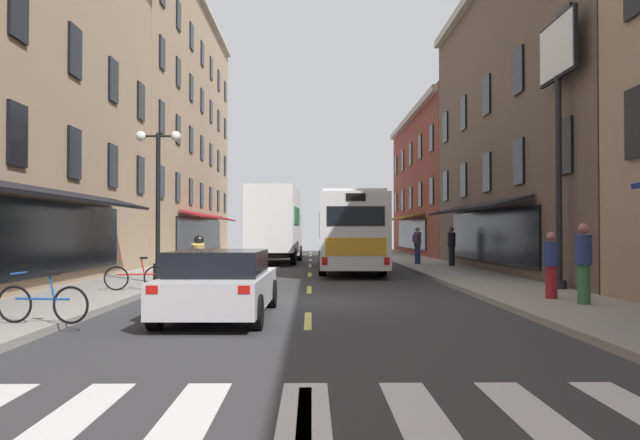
{
  "coord_description": "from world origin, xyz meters",
  "views": [
    {
      "loc": [
        0.07,
        -15.89,
        1.76
      ],
      "look_at": [
        0.41,
        9.48,
        2.21
      ],
      "focal_mm": 35.27,
      "sensor_mm": 36.0,
      "label": 1
    }
  ],
  "objects_px": {
    "pedestrian_near": "(417,244)",
    "bicycle_mid": "(136,277)",
    "transit_bus": "(349,232)",
    "box_truck": "(276,225)",
    "sedan_near": "(220,283)",
    "pedestrian_mid": "(584,262)",
    "pedestrian_far": "(551,264)",
    "pedestrian_rear": "(452,246)",
    "sedan_mid": "(286,247)",
    "motorcycle_rider": "(199,271)",
    "billboard_sign": "(558,85)",
    "bicycle_near": "(43,303)",
    "street_lamp_twin": "(158,198)"
  },
  "relations": [
    {
      "from": "box_truck",
      "to": "pedestrian_mid",
      "type": "relative_size",
      "value": 4.57
    },
    {
      "from": "transit_bus",
      "to": "box_truck",
      "type": "relative_size",
      "value": 1.38
    },
    {
      "from": "motorcycle_rider",
      "to": "bicycle_near",
      "type": "xyz_separation_m",
      "value": [
        -1.74,
        -5.55,
        -0.21
      ]
    },
    {
      "from": "billboard_sign",
      "to": "pedestrian_near",
      "type": "distance_m",
      "value": 14.32
    },
    {
      "from": "sedan_near",
      "to": "pedestrian_near",
      "type": "xyz_separation_m",
      "value": [
        7.09,
        18.18,
        0.42
      ]
    },
    {
      "from": "motorcycle_rider",
      "to": "pedestrian_far",
      "type": "height_order",
      "value": "pedestrian_far"
    },
    {
      "from": "billboard_sign",
      "to": "pedestrian_mid",
      "type": "xyz_separation_m",
      "value": [
        -0.92,
        -3.69,
        -4.83
      ]
    },
    {
      "from": "pedestrian_far",
      "to": "pedestrian_near",
      "type": "bearing_deg",
      "value": -72.23
    },
    {
      "from": "pedestrian_mid",
      "to": "street_lamp_twin",
      "type": "distance_m",
      "value": 12.53
    },
    {
      "from": "pedestrian_mid",
      "to": "pedestrian_far",
      "type": "height_order",
      "value": "pedestrian_mid"
    },
    {
      "from": "motorcycle_rider",
      "to": "pedestrian_mid",
      "type": "distance_m",
      "value": 9.46
    },
    {
      "from": "bicycle_mid",
      "to": "billboard_sign",
      "type": "bearing_deg",
      "value": 1.18
    },
    {
      "from": "sedan_mid",
      "to": "pedestrian_far",
      "type": "xyz_separation_m",
      "value": [
        7.49,
        -27.69,
        0.25
      ]
    },
    {
      "from": "street_lamp_twin",
      "to": "pedestrian_far",
      "type": "bearing_deg",
      "value": -24.21
    },
    {
      "from": "sedan_near",
      "to": "sedan_mid",
      "type": "distance_m",
      "value": 29.94
    },
    {
      "from": "sedan_mid",
      "to": "motorcycle_rider",
      "type": "bearing_deg",
      "value": -92.78
    },
    {
      "from": "sedan_mid",
      "to": "pedestrian_near",
      "type": "relative_size",
      "value": 2.39
    },
    {
      "from": "transit_bus",
      "to": "bicycle_mid",
      "type": "xyz_separation_m",
      "value": [
        -6.48,
        -10.46,
        -1.24
      ]
    },
    {
      "from": "sedan_near",
      "to": "motorcycle_rider",
      "type": "bearing_deg",
      "value": 106.28
    },
    {
      "from": "motorcycle_rider",
      "to": "pedestrian_near",
      "type": "relative_size",
      "value": 1.13
    },
    {
      "from": "sedan_mid",
      "to": "bicycle_near",
      "type": "xyz_separation_m",
      "value": [
        -3.01,
        -31.64,
        -0.2
      ]
    },
    {
      "from": "box_truck",
      "to": "street_lamp_twin",
      "type": "bearing_deg",
      "value": -101.41
    },
    {
      "from": "pedestrian_mid",
      "to": "box_truck",
      "type": "bearing_deg",
      "value": 49.66
    },
    {
      "from": "billboard_sign",
      "to": "sedan_mid",
      "type": "bearing_deg",
      "value": 109.07
    },
    {
      "from": "pedestrian_near",
      "to": "street_lamp_twin",
      "type": "xyz_separation_m",
      "value": [
        -10.08,
        -11.15,
        1.69
      ]
    },
    {
      "from": "billboard_sign",
      "to": "transit_bus",
      "type": "xyz_separation_m",
      "value": [
        -5.32,
        10.21,
        -4.15
      ]
    },
    {
      "from": "bicycle_mid",
      "to": "pedestrian_far",
      "type": "bearing_deg",
      "value": -12.24
    },
    {
      "from": "pedestrian_rear",
      "to": "bicycle_mid",
      "type": "bearing_deg",
      "value": 115.99
    },
    {
      "from": "pedestrian_mid",
      "to": "pedestrian_rear",
      "type": "relative_size",
      "value": 0.99
    },
    {
      "from": "motorcycle_rider",
      "to": "pedestrian_rear",
      "type": "bearing_deg",
      "value": 52.85
    },
    {
      "from": "bicycle_mid",
      "to": "pedestrian_rear",
      "type": "distance_m",
      "value": 16.46
    },
    {
      "from": "bicycle_near",
      "to": "bicycle_mid",
      "type": "height_order",
      "value": "same"
    },
    {
      "from": "pedestrian_far",
      "to": "pedestrian_mid",
      "type": "bearing_deg",
      "value": 119.72
    },
    {
      "from": "billboard_sign",
      "to": "street_lamp_twin",
      "type": "height_order",
      "value": "billboard_sign"
    },
    {
      "from": "motorcycle_rider",
      "to": "street_lamp_twin",
      "type": "relative_size",
      "value": 0.43
    },
    {
      "from": "motorcycle_rider",
      "to": "pedestrian_far",
      "type": "xyz_separation_m",
      "value": [
        8.76,
        -1.61,
        0.25
      ]
    },
    {
      "from": "sedan_near",
      "to": "bicycle_near",
      "type": "bearing_deg",
      "value": -149.44
    },
    {
      "from": "sedan_near",
      "to": "pedestrian_mid",
      "type": "height_order",
      "value": "pedestrian_mid"
    },
    {
      "from": "pedestrian_near",
      "to": "bicycle_mid",
      "type": "bearing_deg",
      "value": -93.54
    },
    {
      "from": "motorcycle_rider",
      "to": "pedestrian_mid",
      "type": "height_order",
      "value": "pedestrian_mid"
    },
    {
      "from": "pedestrian_near",
      "to": "box_truck",
      "type": "bearing_deg",
      "value": -171.14
    },
    {
      "from": "sedan_near",
      "to": "sedan_mid",
      "type": "height_order",
      "value": "sedan_near"
    },
    {
      "from": "transit_bus",
      "to": "bicycle_near",
      "type": "height_order",
      "value": "transit_bus"
    },
    {
      "from": "motorcycle_rider",
      "to": "bicycle_near",
      "type": "distance_m",
      "value": 5.82
    },
    {
      "from": "sedan_mid",
      "to": "pedestrian_rear",
      "type": "distance_m",
      "value": 15.83
    },
    {
      "from": "pedestrian_mid",
      "to": "street_lamp_twin",
      "type": "bearing_deg",
      "value": 89.59
    },
    {
      "from": "pedestrian_far",
      "to": "sedan_near",
      "type": "bearing_deg",
      "value": 32.28
    },
    {
      "from": "pedestrian_far",
      "to": "pedestrian_rear",
      "type": "relative_size",
      "value": 0.88
    },
    {
      "from": "motorcycle_rider",
      "to": "street_lamp_twin",
      "type": "distance_m",
      "value": 4.23
    },
    {
      "from": "sedan_mid",
      "to": "pedestrian_mid",
      "type": "distance_m",
      "value": 29.87
    }
  ]
}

